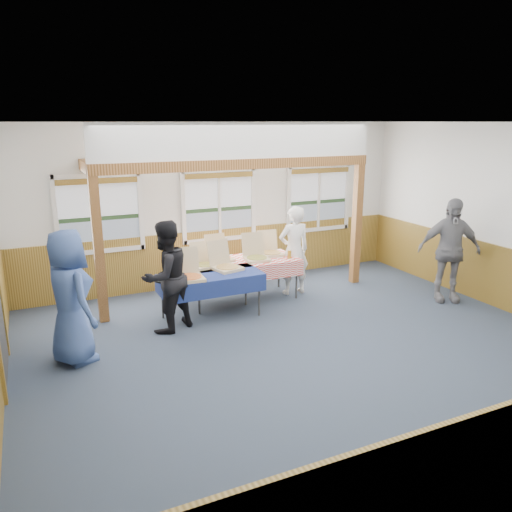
{
  "coord_description": "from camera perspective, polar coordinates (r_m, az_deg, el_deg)",
  "views": [
    {
      "loc": [
        -3.43,
        -5.78,
        3.21
      ],
      "look_at": [
        -0.32,
        1.0,
        1.19
      ],
      "focal_mm": 35.0,
      "sensor_mm": 36.0,
      "label": 1
    }
  ],
  "objects": [
    {
      "name": "drink_glass",
      "position": [
        9.22,
        3.84,
        0.18
      ],
      "size": [
        0.07,
        0.07,
        0.15
      ],
      "primitive_type": "cylinder",
      "color": "#9E711A",
      "rests_on": "table_right"
    },
    {
      "name": "cross_beam",
      "position": [
        8.8,
        -1.66,
        10.46
      ],
      "size": [
        5.15,
        0.18,
        0.18
      ],
      "primitive_type": "cube",
      "color": "#573213",
      "rests_on": "post_left"
    },
    {
      "name": "person_grey",
      "position": [
        9.68,
        21.19,
        0.62
      ],
      "size": [
        1.21,
        0.92,
        1.9
      ],
      "primitive_type": "imported",
      "rotation": [
        0.0,
        0.0,
        -0.47
      ],
      "color": "slate",
      "rests_on": "floor"
    },
    {
      "name": "pizza_box_b",
      "position": [
        8.55,
        -3.46,
        -1.07
      ],
      "size": [
        0.55,
        0.61,
        0.47
      ],
      "rotation": [
        0.0,
        0.0,
        0.25
      ],
      "color": "tan",
      "rests_on": "table_left"
    },
    {
      "name": "wall_back",
      "position": [
        10.02,
        -4.32,
        5.87
      ],
      "size": [
        8.0,
        0.0,
        8.0
      ],
      "primitive_type": "plane",
      "rotation": [
        1.57,
        0.0,
        0.0
      ],
      "color": "silver",
      "rests_on": "floor"
    },
    {
      "name": "table_right",
      "position": [
        9.11,
        -1.64,
        -0.8
      ],
      "size": [
        2.27,
        1.76,
        0.76
      ],
      "rotation": [
        0.0,
        0.0,
        0.42
      ],
      "color": "#2E2E2E",
      "rests_on": "floor"
    },
    {
      "name": "ceiling",
      "position": [
        6.72,
        6.26,
        14.98
      ],
      "size": [
        8.0,
        8.0,
        0.0
      ],
      "primitive_type": "plane",
      "rotation": [
        3.14,
        0.0,
        0.0
      ],
      "color": "white",
      "rests_on": "wall_back"
    },
    {
      "name": "veggie_tray",
      "position": [
        8.09,
        -10.24,
        -2.5
      ],
      "size": [
        0.39,
        0.39,
        0.09
      ],
      "color": "black",
      "rests_on": "table_left"
    },
    {
      "name": "pizza_box_c",
      "position": [
        8.74,
        -5.93,
        -0.8
      ],
      "size": [
        0.4,
        0.48,
        0.41
      ],
      "rotation": [
        0.0,
        0.0,
        0.06
      ],
      "color": "tan",
      "rests_on": "table_right"
    },
    {
      "name": "floor",
      "position": [
        7.45,
        5.54,
        -10.46
      ],
      "size": [
        8.0,
        8.0,
        0.0
      ],
      "primitive_type": "plane",
      "color": "#283441",
      "rests_on": "ground"
    },
    {
      "name": "wall_right",
      "position": [
        9.55,
        27.13,
        3.77
      ],
      "size": [
        0.0,
        8.0,
        8.0
      ],
      "primitive_type": "plane",
      "rotation": [
        1.57,
        0.0,
        -1.57
      ],
      "color": "silver",
      "rests_on": "floor"
    },
    {
      "name": "window_mid",
      "position": [
        9.97,
        -4.24,
        6.28
      ],
      "size": [
        1.56,
        0.1,
        1.46
      ],
      "color": "white",
      "rests_on": "wall_back"
    },
    {
      "name": "post_left",
      "position": [
        8.38,
        -17.54,
        0.55
      ],
      "size": [
        0.15,
        0.15,
        2.4
      ],
      "primitive_type": "cube",
      "color": "#573213",
      "rests_on": "floor"
    },
    {
      "name": "pizza_box_e",
      "position": [
        9.11,
        0.03,
        -0.01
      ],
      "size": [
        0.49,
        0.57,
        0.46
      ],
      "rotation": [
        0.0,
        0.0,
        -0.13
      ],
      "color": "tan",
      "rests_on": "table_right"
    },
    {
      "name": "post_right",
      "position": [
        10.22,
        11.43,
        3.51
      ],
      "size": [
        0.15,
        0.15,
        2.4
      ],
      "primitive_type": "cube",
      "color": "#573213",
      "rests_on": "floor"
    },
    {
      "name": "woman_black",
      "position": [
        7.85,
        -10.27,
        -2.35
      ],
      "size": [
        1.07,
        0.98,
        1.77
      ],
      "primitive_type": "imported",
      "rotation": [
        0.0,
        0.0,
        3.6
      ],
      "color": "black",
      "rests_on": "floor"
    },
    {
      "name": "man_blue",
      "position": [
        7.16,
        -20.49,
        -4.44
      ],
      "size": [
        0.87,
        1.06,
        1.86
      ],
      "primitive_type": "imported",
      "rotation": [
        0.0,
        0.0,
        1.93
      ],
      "color": "#38518E",
      "rests_on": "floor"
    },
    {
      "name": "pizza_box_d",
      "position": [
        9.13,
        -4.15,
        -0.04
      ],
      "size": [
        0.44,
        0.52,
        0.44
      ],
      "rotation": [
        0.0,
        0.0,
        0.07
      ],
      "color": "tan",
      "rests_on": "table_right"
    },
    {
      "name": "wainscot_back",
      "position": [
        10.22,
        -4.16,
        0.03
      ],
      "size": [
        7.98,
        0.05,
        1.1
      ],
      "primitive_type": "cube",
      "color": "brown",
      "rests_on": "floor"
    },
    {
      "name": "window_left",
      "position": [
        9.43,
        -17.5,
        5.11
      ],
      "size": [
        1.56,
        0.1,
        1.46
      ],
      "color": "white",
      "rests_on": "wall_back"
    },
    {
      "name": "table_left",
      "position": [
        8.33,
        -5.21,
        -2.49
      ],
      "size": [
        1.84,
        1.22,
        0.76
      ],
      "rotation": [
        0.0,
        0.0,
        -0.28
      ],
      "color": "#2E2E2E",
      "rests_on": "floor"
    },
    {
      "name": "pizza_box_f",
      "position": [
        9.47,
        1.67,
        0.55
      ],
      "size": [
        0.45,
        0.53,
        0.43
      ],
      "rotation": [
        0.0,
        0.0,
        -0.11
      ],
      "color": "tan",
      "rests_on": "table_right"
    },
    {
      "name": "window_right",
      "position": [
        10.97,
        7.16,
        7.02
      ],
      "size": [
        1.56,
        0.1,
        1.46
      ],
      "color": "white",
      "rests_on": "wall_back"
    },
    {
      "name": "pizza_box_a",
      "position": [
        8.07,
        -7.64,
        -2.16
      ],
      "size": [
        0.46,
        0.55,
        0.47
      ],
      "rotation": [
        0.0,
        0.0,
        -0.06
      ],
      "color": "tan",
      "rests_on": "table_left"
    },
    {
      "name": "wainscot_right",
      "position": [
        9.76,
        26.3,
        -2.28
      ],
      "size": [
        0.05,
        6.98,
        1.1
      ],
      "primitive_type": "cube",
      "color": "brown",
      "rests_on": "floor"
    },
    {
      "name": "woman_white",
      "position": [
        9.45,
        4.35,
        0.65
      ],
      "size": [
        0.63,
        0.43,
        1.7
      ],
      "primitive_type": "imported",
      "rotation": [
        0.0,
        0.0,
        3.1
      ],
      "color": "white",
      "rests_on": "floor"
    }
  ]
}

